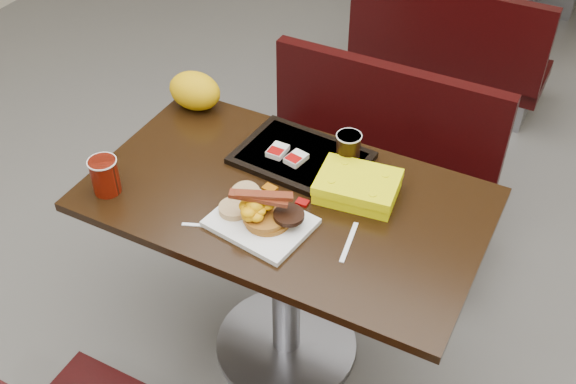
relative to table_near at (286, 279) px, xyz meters
The scene contains 22 objects.
floor 0.38m from the table_near, ahead, with size 6.00×7.00×0.01m, color slate.
table_near is the anchor object (origin of this frame).
bench_near_n 0.70m from the table_near, 90.00° to the left, with size 1.00×0.46×0.72m, color black, non-canonical shape.
bench_far_s 1.90m from the table_near, 90.00° to the left, with size 1.00×0.46×0.72m, color black, non-canonical shape.
platter 0.41m from the table_near, 92.41° to the right, with size 0.28×0.22×0.02m, color white.
pancake_stack 0.43m from the table_near, 84.58° to the right, with size 0.13×0.13×0.03m, color #9F681A.
sausage_patty 0.45m from the table_near, 58.95° to the right, with size 0.09×0.09×0.01m, color black.
scrambled_eggs 0.47m from the table_near, 96.52° to the right, with size 0.10×0.09×0.05m, color #FFBB05.
bacon_strips 0.50m from the table_near, 93.90° to the right, with size 0.17×0.07×0.01m, color #49050A, non-canonical shape.
muffin_bottom 0.44m from the table_near, 122.80° to the right, with size 0.09×0.09×0.02m, color tan.
muffin_top 0.43m from the table_near, 132.37° to the right, with size 0.09×0.09×0.02m, color tan.
coffee_cup_near 0.70m from the table_near, 155.10° to the right, with size 0.08×0.08×0.12m, color #8F1205.
fork 0.48m from the table_near, 126.02° to the right, with size 0.11×0.02×0.00m, color white, non-canonical shape.
knife 0.46m from the table_near, 20.75° to the right, with size 0.16×0.01×0.00m, color white.
condiment_syrup 0.38m from the table_near, behind, with size 0.04×0.03×0.01m, color #A24E06.
condiment_ketchup 0.38m from the table_near, ahead, with size 0.04×0.03×0.01m, color #8C0504.
tray 0.43m from the table_near, 101.32° to the left, with size 0.40×0.29×0.02m, color black.
hashbrown_sleeve_left 0.45m from the table_near, 125.65° to the left, with size 0.05×0.07×0.02m, color silver.
hashbrown_sleeve_right 0.43m from the table_near, 105.17° to the left, with size 0.05×0.07×0.02m, color silver.
coffee_cup_far 0.51m from the table_near, 63.58° to the left, with size 0.08×0.08×0.10m, color black.
clamshell 0.46m from the table_near, 29.04° to the left, with size 0.24×0.18×0.06m, color #EFEC03.
paper_bag 0.73m from the table_near, 150.98° to the left, with size 0.19×0.14×0.13m, color #F7A708.
Camera 1 is at (0.73, -1.39, 2.13)m, focal length 43.17 mm.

